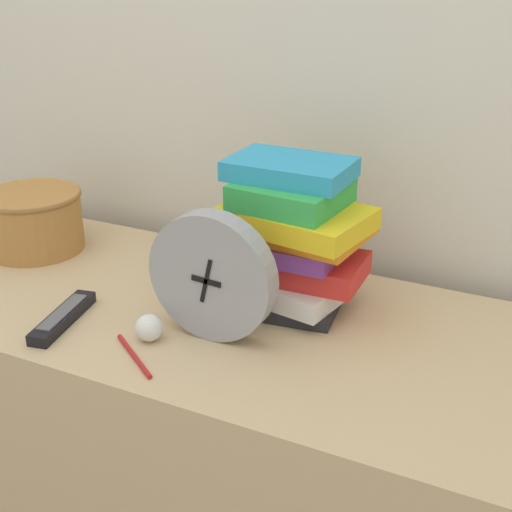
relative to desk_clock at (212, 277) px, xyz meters
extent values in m
cube|color=silver|center=(-0.10, 0.42, 0.34)|extent=(6.00, 0.04, 2.40)
cube|color=tan|center=(-0.10, 0.08, -0.49)|extent=(1.34, 0.55, 0.75)
cylinder|color=#99999E|center=(0.00, 0.00, 0.00)|extent=(0.22, 0.04, 0.22)
cylinder|color=silver|center=(0.00, -0.01, 0.00)|extent=(0.20, 0.01, 0.20)
cube|color=black|center=(0.00, -0.02, 0.00)|extent=(0.05, 0.01, 0.01)
cube|color=black|center=(0.00, -0.02, 0.00)|extent=(0.03, 0.01, 0.08)
cylinder|color=black|center=(0.00, -0.02, 0.00)|extent=(0.01, 0.00, 0.01)
cube|color=#232328|center=(0.07, 0.15, -0.10)|extent=(0.21, 0.18, 0.02)
cube|color=white|center=(0.06, 0.15, -0.07)|extent=(0.23, 0.18, 0.04)
cube|color=red|center=(0.09, 0.17, -0.03)|extent=(0.23, 0.14, 0.04)
cube|color=#7A3899|center=(0.07, 0.15, 0.01)|extent=(0.17, 0.14, 0.03)
cube|color=orange|center=(0.09, 0.18, 0.04)|extent=(0.23, 0.19, 0.02)
cube|color=yellow|center=(0.09, 0.15, 0.06)|extent=(0.26, 0.20, 0.04)
cube|color=green|center=(0.07, 0.16, 0.11)|extent=(0.19, 0.18, 0.04)
cube|color=#2D9ED1|center=(0.06, 0.17, 0.14)|extent=(0.21, 0.14, 0.03)
cylinder|color=#B27A3D|center=(-0.53, 0.16, -0.05)|extent=(0.21, 0.21, 0.13)
torus|color=olive|center=(-0.53, 0.16, 0.01)|extent=(0.21, 0.21, 0.01)
cube|color=black|center=(-0.26, -0.08, -0.10)|extent=(0.07, 0.18, 0.02)
cube|color=#59595E|center=(-0.26, -0.08, -0.09)|extent=(0.05, 0.14, 0.00)
sphere|color=white|center=(-0.09, -0.06, -0.09)|extent=(0.05, 0.05, 0.05)
cylinder|color=#B21E1E|center=(-0.08, -0.12, -0.11)|extent=(0.12, 0.09, 0.01)
camera|label=1|loc=(0.53, -0.91, 0.50)|focal=50.00mm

